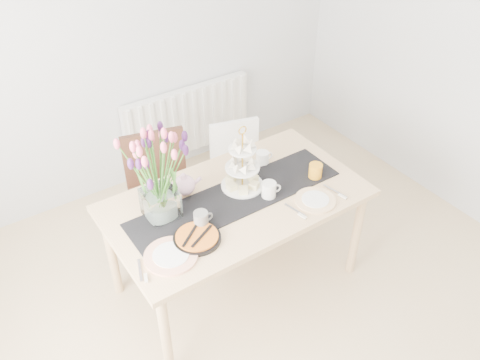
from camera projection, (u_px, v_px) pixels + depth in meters
room_shell at (318, 196)px, 2.30m from camera, size 4.50×4.50×4.50m
radiator at (188, 120)px, 4.48m from camera, size 1.20×0.08×0.60m
dining_table at (236, 208)px, 3.19m from camera, size 1.60×0.90×0.75m
chair_brown at (160, 185)px, 3.62m from camera, size 0.54×0.54×0.90m
chair_white at (238, 165)px, 3.94m from camera, size 0.48×0.48×0.78m
table_runner at (236, 198)px, 3.14m from camera, size 1.40×0.35×0.01m
tulip_vase at (156, 164)px, 2.79m from camera, size 0.68×0.68×0.59m
cake_stand at (242, 172)px, 3.17m from camera, size 0.27×0.27×0.40m
teapot at (184, 185)px, 3.14m from camera, size 0.26×0.24×0.15m
cream_jug at (262, 158)px, 3.42m from camera, size 0.10×0.10×0.09m
tart_tin at (197, 238)px, 2.85m from camera, size 0.27×0.27×0.03m
mug_grey at (201, 220)px, 2.92m from camera, size 0.09×0.09×0.10m
mug_white at (269, 190)px, 3.13m from camera, size 0.11×0.11×0.11m
mug_orange at (315, 171)px, 3.28m from camera, size 0.12×0.12×0.10m
plate_left at (171, 256)px, 2.75m from camera, size 0.38×0.38×0.02m
plate_right at (315, 200)px, 3.12m from camera, size 0.30×0.30×0.01m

